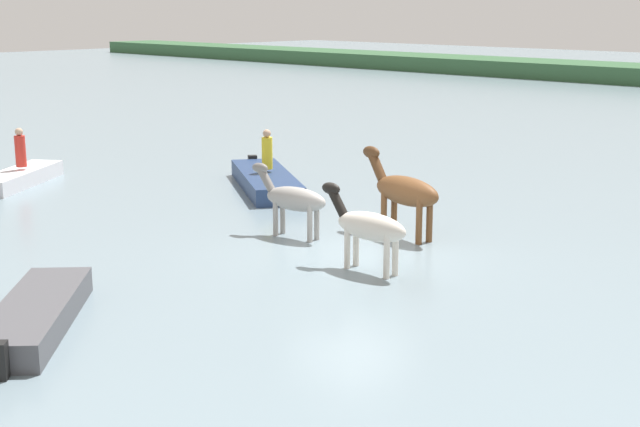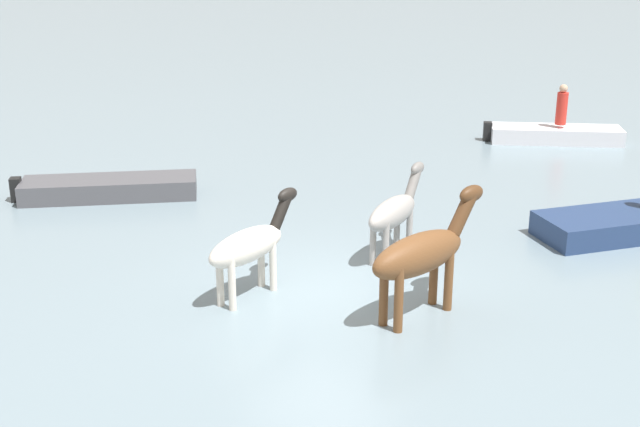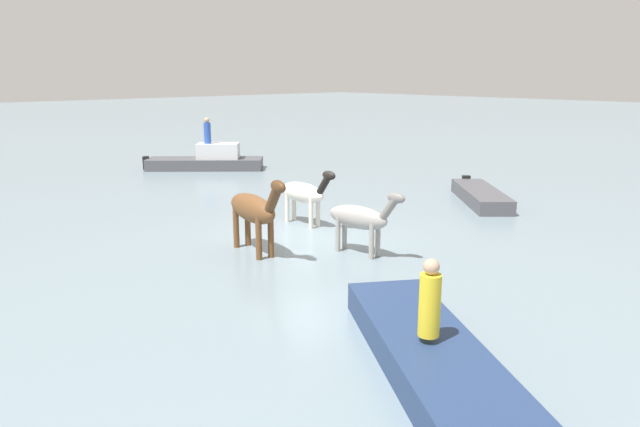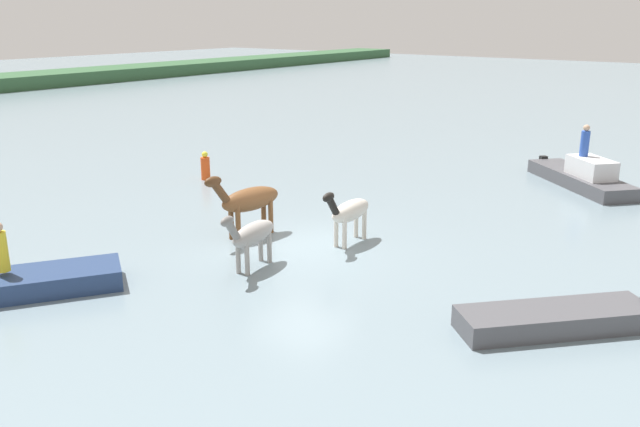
% 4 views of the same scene
% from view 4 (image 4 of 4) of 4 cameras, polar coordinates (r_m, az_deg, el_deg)
% --- Properties ---
extents(ground_plane, '(172.45, 172.45, 0.00)m').
position_cam_4_polar(ground_plane, '(18.53, -1.44, -3.03)').
color(ground_plane, gray).
extents(horse_dark_mare, '(2.23, 0.56, 1.74)m').
position_cam_4_polar(horse_dark_mare, '(18.63, 2.54, 0.17)').
color(horse_dark_mare, silver).
rests_on(horse_dark_mare, ground_plane).
extents(horse_mid_herd, '(2.19, 0.74, 1.69)m').
position_cam_4_polar(horse_mid_herd, '(16.84, -5.93, -1.83)').
color(horse_mid_herd, '#9E9993').
rests_on(horse_mid_herd, ground_plane).
extents(horse_pinto_flank, '(2.63, 0.90, 2.03)m').
position_cam_4_polar(horse_pinto_flank, '(19.29, -6.25, 1.16)').
color(horse_pinto_flank, brown).
rests_on(horse_pinto_flank, ground_plane).
extents(boat_launch_far, '(4.98, 3.90, 0.75)m').
position_cam_4_polar(boat_launch_far, '(17.07, -25.40, -5.88)').
color(boat_launch_far, navy).
rests_on(boat_launch_far, ground_plane).
extents(boat_dinghy_port, '(4.62, 4.93, 1.36)m').
position_cam_4_polar(boat_dinghy_port, '(27.01, 21.72, 2.84)').
color(boat_dinghy_port, '#4C4C51').
rests_on(boat_dinghy_port, ground_plane).
extents(boat_motor_center, '(3.78, 3.62, 0.72)m').
position_cam_4_polar(boat_motor_center, '(14.72, 19.77, -8.84)').
color(boat_motor_center, '#4C4C51').
rests_on(boat_motor_center, ground_plane).
extents(person_boatman_standing, '(0.32, 0.32, 1.19)m').
position_cam_4_polar(person_boatman_standing, '(16.81, -25.96, -2.75)').
color(person_boatman_standing, yellow).
rests_on(person_boatman_standing, boat_launch_far).
extents(person_spotter_bow, '(0.32, 0.32, 1.19)m').
position_cam_4_polar(person_spotter_bow, '(26.63, 21.98, 5.79)').
color(person_spotter_bow, '#2D51B2').
rests_on(person_spotter_bow, boat_dinghy_port).
extents(buoy_channel_marker, '(0.36, 0.36, 1.14)m').
position_cam_4_polar(buoy_channel_marker, '(26.55, -9.90, 3.99)').
color(buoy_channel_marker, '#E54C19').
rests_on(buoy_channel_marker, ground_plane).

